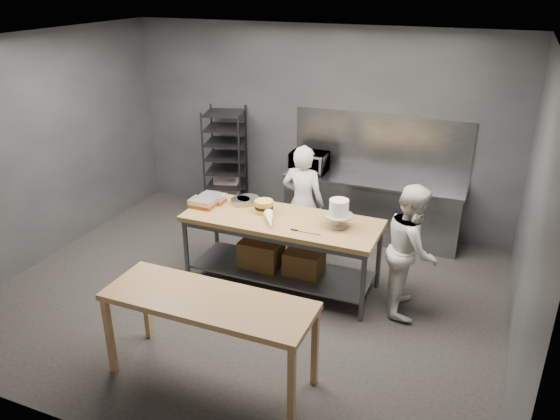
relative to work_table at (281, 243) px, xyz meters
name	(u,v)px	position (x,y,z in m)	size (l,w,h in m)	color
ground	(247,294)	(-0.29, -0.40, -0.57)	(6.00, 6.00, 0.00)	black
back_wall	(316,127)	(-0.29, 2.10, 0.93)	(6.00, 0.04, 3.00)	#4C4F54
work_table	(281,243)	(0.00, 0.00, 0.00)	(2.40, 0.90, 0.92)	olive
near_counter	(208,306)	(0.06, -1.88, 0.24)	(2.00, 0.70, 0.90)	olive
back_counter	(371,208)	(0.71, 1.78, -0.12)	(2.60, 0.60, 0.90)	slate
splashback_panel	(380,144)	(0.71, 2.08, 0.78)	(2.60, 0.02, 0.90)	slate
speed_rack	(226,164)	(-1.65, 1.70, 0.28)	(0.75, 0.79, 1.75)	black
chef_behind	(303,203)	(-0.01, 0.80, 0.23)	(0.59, 0.39, 1.61)	silver
chef_right	(412,249)	(1.58, 0.06, 0.20)	(0.75, 0.59, 1.55)	silver
microwave	(309,162)	(-0.28, 1.78, 0.48)	(0.54, 0.37, 0.30)	black
frosted_cake_stand	(339,210)	(0.72, 0.02, 0.56)	(0.34, 0.34, 0.34)	#A89F86
layer_cake	(264,207)	(-0.25, 0.07, 0.43)	(0.23, 0.23, 0.16)	gold
cake_pans	(231,199)	(-0.78, 0.22, 0.39)	(0.79, 0.39, 0.07)	gray
piping_bag	(270,220)	(-0.04, -0.23, 0.41)	(0.12, 0.12, 0.38)	white
offset_spatula	(302,231)	(0.37, -0.27, 0.35)	(0.36, 0.02, 0.02)	slate
pastry_clamshells	(208,201)	(-1.02, 0.02, 0.40)	(0.36, 0.41, 0.11)	brown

